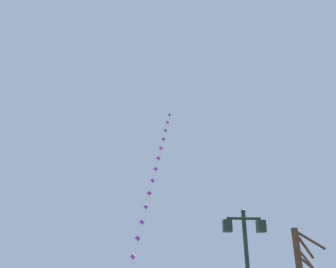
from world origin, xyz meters
The scene contains 2 objects.
twin_lantern_lamp_post centered at (2.80, 9.94, 3.06)m, with size 1.43×0.28×4.39m.
kite_train centered at (0.25, 25.73, 9.73)m, with size 4.07×11.69×18.59m.
Camera 1 is at (-0.75, -2.42, 1.78)m, focal length 39.59 mm.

